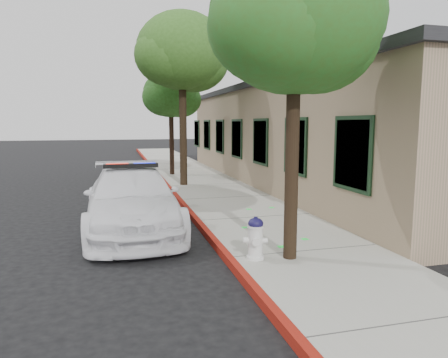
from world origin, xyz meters
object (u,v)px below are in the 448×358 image
at_px(clapboard_building, 322,135).
at_px(street_tree_far, 171,96).
at_px(street_tree_near, 296,26).
at_px(street_tree_mid, 182,55).
at_px(fire_hydrant, 256,238).
at_px(police_car, 132,199).

xyz_separation_m(clapboard_building, street_tree_far, (-5.97, 3.67, 1.76)).
xyz_separation_m(street_tree_near, street_tree_mid, (-0.42, 9.56, 0.97)).
bearing_deg(fire_hydrant, street_tree_far, 105.51).
bearing_deg(fire_hydrant, street_tree_near, 6.67).
relative_size(clapboard_building, fire_hydrant, 26.48).
distance_m(fire_hydrant, street_tree_near, 3.79).
height_order(street_tree_near, street_tree_far, street_tree_near).
height_order(clapboard_building, street_tree_far, street_tree_far).
relative_size(clapboard_building, street_tree_near, 3.78).
height_order(clapboard_building, street_tree_mid, street_tree_mid).
bearing_deg(police_car, fire_hydrant, -58.00).
relative_size(police_car, fire_hydrant, 6.79).
bearing_deg(street_tree_near, street_tree_far, 91.82).
xyz_separation_m(fire_hydrant, street_tree_mid, (0.23, 9.45, 4.70)).
height_order(clapboard_building, police_car, clapboard_building).
xyz_separation_m(clapboard_building, street_tree_mid, (-5.97, 0.24, 3.12)).
distance_m(clapboard_building, street_tree_near, 11.06).
distance_m(clapboard_building, police_car, 10.29).
bearing_deg(street_tree_near, police_car, 129.01).
xyz_separation_m(clapboard_building, police_car, (-8.28, -5.96, -1.35)).
bearing_deg(street_tree_far, street_tree_mid, -90.10).
xyz_separation_m(street_tree_near, street_tree_far, (-0.41, 12.98, -0.39)).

